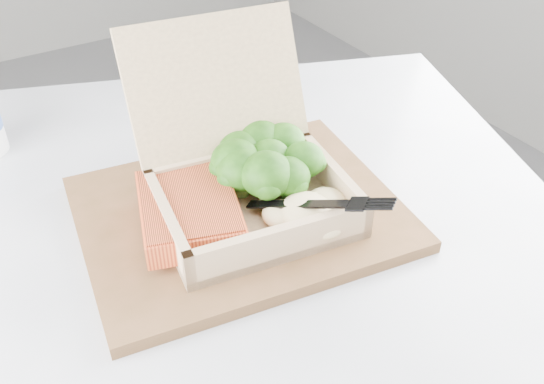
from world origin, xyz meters
TOP-DOWN VIEW (x-y plane):
  - cafe_table at (0.48, -0.30)m, footprint 1.02×1.02m
  - serving_tray at (0.52, -0.29)m, footprint 0.37×0.31m
  - takeout_container at (0.53, -0.28)m, footprint 0.22×0.24m
  - salmon_fillet at (0.46, -0.29)m, footprint 0.13×0.15m
  - broccoli_pile at (0.57, -0.28)m, footprint 0.13×0.13m
  - mashed_potatoes at (0.56, -0.36)m, footprint 0.09×0.08m
  - plastic_fork at (0.54, -0.34)m, footprint 0.10×0.14m
  - receipt at (0.56, -0.13)m, footprint 0.15×0.15m

SIDE VIEW (x-z plane):
  - cafe_table at x=0.48m, z-range 0.18..0.90m
  - receipt at x=0.56m, z-range 0.73..0.73m
  - serving_tray at x=0.52m, z-range 0.73..0.74m
  - salmon_fillet at x=0.46m, z-range 0.75..0.78m
  - mashed_potatoes at x=0.56m, z-range 0.75..0.78m
  - broccoli_pile at x=0.57m, z-range 0.75..0.80m
  - plastic_fork at x=0.54m, z-range 0.76..0.79m
  - takeout_container at x=0.53m, z-range 0.70..0.87m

